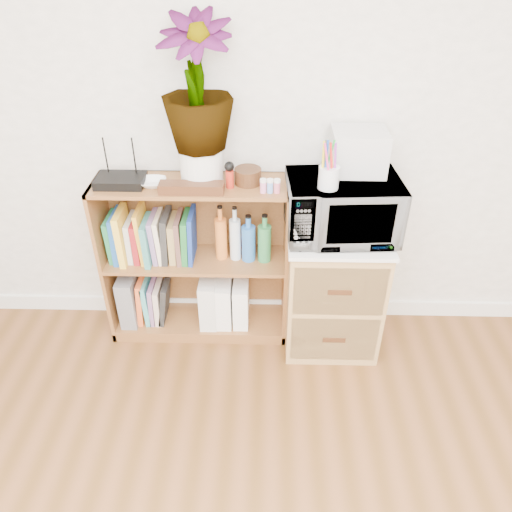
{
  "coord_description": "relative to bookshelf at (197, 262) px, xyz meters",
  "views": [
    {
      "loc": [
        0.03,
        -0.15,
        2.05
      ],
      "look_at": [
        -0.02,
        1.95,
        0.62
      ],
      "focal_mm": 35.0,
      "sensor_mm": 36.0,
      "label": 1
    }
  ],
  "objects": [
    {
      "name": "skirting_board",
      "position": [
        0.35,
        0.14,
        -0.42
      ],
      "size": [
        4.0,
        0.02,
        0.1
      ],
      "primitive_type": "cube",
      "color": "white",
      "rests_on": "ground"
    },
    {
      "name": "bookshelf",
      "position": [
        0.0,
        0.0,
        0.0
      ],
      "size": [
        1.0,
        0.3,
        0.95
      ],
      "primitive_type": "cube",
      "color": "brown",
      "rests_on": "ground"
    },
    {
      "name": "wicker_unit",
      "position": [
        0.75,
        -0.08,
        -0.12
      ],
      "size": [
        0.5,
        0.45,
        0.7
      ],
      "primitive_type": "cube",
      "color": "#9E7542",
      "rests_on": "ground"
    },
    {
      "name": "microwave",
      "position": [
        0.75,
        -0.08,
        0.39
      ],
      "size": [
        0.56,
        0.4,
        0.3
      ],
      "primitive_type": "imported",
      "rotation": [
        0.0,
        0.0,
        0.07
      ],
      "color": "white",
      "rests_on": "wicker_unit"
    },
    {
      "name": "pen_cup",
      "position": [
        0.66,
        -0.17,
        0.6
      ],
      "size": [
        0.09,
        0.09,
        0.1
      ],
      "primitive_type": "cylinder",
      "color": "silver",
      "rests_on": "microwave"
    },
    {
      "name": "small_appliance",
      "position": [
        0.82,
        0.01,
        0.65
      ],
      "size": [
        0.26,
        0.22,
        0.21
      ],
      "primitive_type": "cube",
      "color": "silver",
      "rests_on": "microwave"
    },
    {
      "name": "router",
      "position": [
        -0.34,
        -0.02,
        0.5
      ],
      "size": [
        0.24,
        0.16,
        0.04
      ],
      "primitive_type": "cube",
      "color": "black",
      "rests_on": "bookshelf"
    },
    {
      "name": "white_bowl",
      "position": [
        -0.18,
        -0.03,
        0.49
      ],
      "size": [
        0.13,
        0.13,
        0.03
      ],
      "primitive_type": "imported",
      "color": "white",
      "rests_on": "bookshelf"
    },
    {
      "name": "plant_pot",
      "position": [
        0.06,
        0.02,
        0.56
      ],
      "size": [
        0.21,
        0.21,
        0.18
      ],
      "primitive_type": "cylinder",
      "color": "white",
      "rests_on": "bookshelf"
    },
    {
      "name": "potted_plant",
      "position": [
        0.06,
        0.02,
        0.96
      ],
      "size": [
        0.34,
        0.34,
        0.6
      ],
      "primitive_type": "imported",
      "color": "#306528",
      "rests_on": "plant_pot"
    },
    {
      "name": "trinket_box",
      "position": [
        0.02,
        -0.1,
        0.5
      ],
      "size": [
        0.31,
        0.08,
        0.05
      ],
      "primitive_type": "cube",
      "color": "#3D2310",
      "rests_on": "bookshelf"
    },
    {
      "name": "kokeshi_doll",
      "position": [
        0.2,
        -0.04,
        0.52
      ],
      "size": [
        0.04,
        0.04,
        0.09
      ],
      "primitive_type": "cylinder",
      "color": "#A92314",
      "rests_on": "bookshelf"
    },
    {
      "name": "wooden_bowl",
      "position": [
        0.29,
        0.01,
        0.51
      ],
      "size": [
        0.13,
        0.13,
        0.08
      ],
      "primitive_type": "cylinder",
      "color": "#391D0F",
      "rests_on": "bookshelf"
    },
    {
      "name": "paint_jars",
      "position": [
        0.4,
        -0.09,
        0.51
      ],
      "size": [
        0.12,
        0.04,
        0.06
      ],
      "primitive_type": "cube",
      "color": "#CF738E",
      "rests_on": "bookshelf"
    },
    {
      "name": "file_box",
      "position": [
        -0.4,
        0.0,
        -0.25
      ],
      "size": [
        0.09,
        0.25,
        0.31
      ],
      "primitive_type": "cube",
      "color": "slate",
      "rests_on": "bookshelf"
    },
    {
      "name": "magazine_holder_left",
      "position": [
        0.06,
        -0.01,
        -0.26
      ],
      "size": [
        0.09,
        0.24,
        0.3
      ],
      "primitive_type": "cube",
      "color": "silver",
      "rests_on": "bookshelf"
    },
    {
      "name": "magazine_holder_mid",
      "position": [
        0.14,
        -0.01,
        -0.26
      ],
      "size": [
        0.09,
        0.22,
        0.28
      ],
      "primitive_type": "cube",
      "color": "white",
      "rests_on": "bookshelf"
    },
    {
      "name": "magazine_holder_right",
      "position": [
        0.24,
        -0.01,
        -0.27
      ],
      "size": [
        0.09,
        0.22,
        0.27
      ],
      "primitive_type": "cube",
      "color": "white",
      "rests_on": "bookshelf"
    },
    {
      "name": "cookbooks",
      "position": [
        -0.23,
        -0.0,
        0.15
      ],
      "size": [
        0.47,
        0.2,
        0.3
      ],
      "color": "#22824A",
      "rests_on": "bookshelf"
    },
    {
      "name": "liquor_bottles",
      "position": [
        0.26,
        0.0,
        0.17
      ],
      "size": [
        0.3,
        0.07,
        0.31
      ],
      "color": "orange",
      "rests_on": "bookshelf"
    },
    {
      "name": "lower_books",
      "position": [
        -0.27,
        -0.0,
        -0.28
      ],
      "size": [
        0.19,
        0.19,
        0.28
      ],
      "color": "orange",
      "rests_on": "bookshelf"
    }
  ]
}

